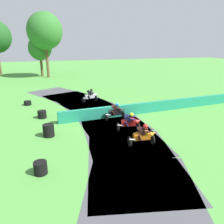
# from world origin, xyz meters

# --- Properties ---
(ground_plane) EXTENTS (120.00, 120.00, 0.00)m
(ground_plane) POSITION_xyz_m (0.00, 0.00, 0.00)
(ground_plane) COLOR #4C933D
(track_asphalt) EXTENTS (9.23, 28.51, 0.01)m
(track_asphalt) POSITION_xyz_m (-1.03, -0.08, 0.00)
(track_asphalt) COLOR #47474C
(track_asphalt) RESTS_ON ground
(safety_barrier) EXTENTS (17.38, 1.58, 0.90)m
(safety_barrier) POSITION_xyz_m (4.82, 0.36, 0.45)
(safety_barrier) COLOR #1E8466
(safety_barrier) RESTS_ON ground
(motorcycle_lead_orange) EXTENTS (1.69, 0.78, 1.43)m
(motorcycle_lead_orange) POSITION_xyz_m (0.63, -5.46, 0.66)
(motorcycle_lead_orange) COLOR black
(motorcycle_lead_orange) RESTS_ON ground
(motorcycle_chase_red) EXTENTS (1.70, 0.92, 1.43)m
(motorcycle_chase_red) POSITION_xyz_m (0.72, -3.14, 0.64)
(motorcycle_chase_red) COLOR black
(motorcycle_chase_red) RESTS_ON ground
(motorcycle_trailing_black) EXTENTS (1.68, 0.71, 1.42)m
(motorcycle_trailing_black) POSITION_xyz_m (0.55, -0.72, 0.66)
(motorcycle_trailing_black) COLOR black
(motorcycle_trailing_black) RESTS_ON ground
(motorcycle_fourth_white) EXTENTS (1.72, 1.12, 1.43)m
(motorcycle_fourth_white) POSITION_xyz_m (-0.22, 5.21, 0.66)
(motorcycle_fourth_white) COLOR black
(motorcycle_fourth_white) RESTS_ON ground
(tire_stack_near) EXTENTS (0.61, 0.61, 0.60)m
(tire_stack_near) POSITION_xyz_m (-5.07, -6.73, 0.30)
(tire_stack_near) COLOR black
(tire_stack_near) RESTS_ON ground
(tire_stack_mid_a) EXTENTS (0.71, 0.71, 0.80)m
(tire_stack_mid_a) POSITION_xyz_m (-4.56, -2.45, 0.40)
(tire_stack_mid_a) COLOR black
(tire_stack_mid_a) RESTS_ON ground
(tire_stack_mid_b) EXTENTS (0.68, 0.68, 0.60)m
(tire_stack_mid_b) POSITION_xyz_m (-4.95, 1.43, 0.30)
(tire_stack_mid_b) COLOR black
(tire_stack_mid_b) RESTS_ON ground
(tire_stack_far) EXTENTS (0.68, 0.68, 0.40)m
(tire_stack_far) POSITION_xyz_m (-6.27, 5.83, 0.20)
(tire_stack_far) COLOR black
(tire_stack_far) RESTS_ON ground
(tree_far_left) EXTENTS (3.97, 3.97, 6.90)m
(tree_far_left) POSITION_xyz_m (-4.76, 25.87, 4.79)
(tree_far_left) COLOR brown
(tree_far_left) RESTS_ON ground
(tree_mid_rise) EXTENTS (5.69, 5.69, 10.55)m
(tree_mid_rise) POSITION_xyz_m (-3.74, 23.58, 7.54)
(tree_mid_rise) COLOR brown
(tree_mid_rise) RESTS_ON ground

